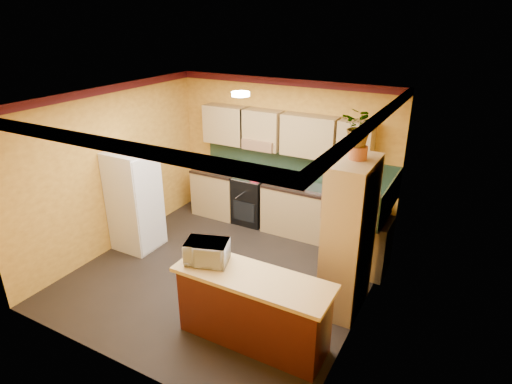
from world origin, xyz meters
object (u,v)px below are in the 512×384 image
base_cabinets_back (281,207)px  microwave (207,252)px  fridge (135,200)px  stove (251,199)px  pantry (349,237)px  breakfast_bar (253,311)px

base_cabinets_back → microwave: bearing=-83.0°
fridge → microwave: 2.48m
base_cabinets_back → stove: bearing=-180.0°
base_cabinets_back → fridge: (-1.87, -1.74, 0.41)m
pantry → fridge: bearing=-178.3°
fridge → pantry: bearing=1.7°
stove → base_cabinets_back: bearing=0.0°
stove → breakfast_bar: (1.60, -2.84, -0.02)m
base_cabinets_back → breakfast_bar: bearing=-71.0°
stove → pantry: pantry is taller
base_cabinets_back → breakfast_bar: 3.00m
base_cabinets_back → breakfast_bar: (0.98, -2.84, 0.00)m
fridge → pantry: 3.61m
pantry → breakfast_bar: bearing=-122.0°
pantry → base_cabinets_back: bearing=136.6°
base_cabinets_back → fridge: size_ratio=2.15×
stove → fridge: size_ratio=0.54×
fridge → microwave: fridge is taller
stove → breakfast_bar: 3.26m
fridge → microwave: size_ratio=3.36×
base_cabinets_back → stove: 0.63m
base_cabinets_back → pantry: bearing=-43.4°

